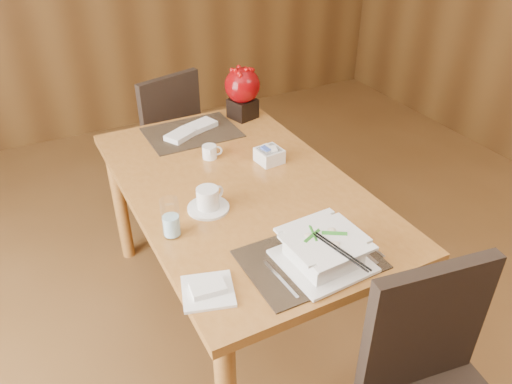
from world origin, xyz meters
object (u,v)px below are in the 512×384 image
creamer_jug (210,152)px  dining_table (240,203)px  far_chair (163,133)px  berry_decor (242,90)px  soup_setting (324,251)px  coffee_cup (208,200)px  water_glass (171,218)px  sugar_caddy (269,156)px  bread_plate (208,291)px

creamer_jug → dining_table: bearing=-68.2°
creamer_jug → far_chair: size_ratio=0.10×
creamer_jug → far_chair: (0.03, 0.83, -0.28)m
dining_table → far_chair: (0.01, 1.10, -0.15)m
berry_decor → far_chair: bearing=121.3°
berry_decor → soup_setting: bearing=-103.5°
creamer_jug → coffee_cup: bearing=-96.5°
creamer_jug → far_chair: far_chair is taller
water_glass → berry_decor: size_ratio=0.56×
water_glass → coffee_cup: bearing=27.0°
berry_decor → water_glass: bearing=-130.4°
sugar_caddy → bread_plate: (-0.57, -0.64, -0.03)m
coffee_cup → berry_decor: bearing=54.8°
dining_table → coffee_cup: (-0.19, -0.11, 0.14)m
creamer_jug → bread_plate: 0.88m
soup_setting → far_chair: size_ratio=0.32×
coffee_cup → water_glass: (-0.18, -0.09, 0.04)m
dining_table → sugar_caddy: (0.20, 0.11, 0.13)m
coffee_cup → creamer_jug: (0.17, 0.38, -0.01)m
dining_table → soup_setting: bearing=-87.3°
berry_decor → creamer_jug: bearing=-135.2°
soup_setting → berry_decor: berry_decor is taller
berry_decor → bread_plate: 1.33m
water_glass → creamer_jug: (0.35, 0.47, -0.05)m
bread_plate → far_chair: (0.38, 1.63, -0.25)m
creamer_jug → sugar_caddy: sugar_caddy is taller
far_chair → water_glass: bearing=57.8°
dining_table → bread_plate: bread_plate is taller
soup_setting → coffee_cup: (-0.22, 0.48, -0.02)m
coffee_cup → bread_plate: coffee_cup is taller
water_glass → berry_decor: bearing=49.6°
dining_table → bread_plate: (-0.37, -0.53, 0.10)m
soup_setting → creamer_jug: 0.86m
sugar_caddy → far_chair: size_ratio=0.12×
coffee_cup → sugar_caddy: (0.39, 0.22, -0.01)m
creamer_jug → berry_decor: berry_decor is taller
berry_decor → bread_plate: berry_decor is taller
dining_table → berry_decor: (0.31, 0.60, 0.25)m
coffee_cup → far_chair: far_chair is taller
coffee_cup → berry_decor: size_ratio=0.60×
soup_setting → sugar_caddy: soup_setting is taller
coffee_cup → water_glass: size_ratio=1.07×
soup_setting → coffee_cup: 0.52m
soup_setting → sugar_caddy: size_ratio=2.72×
dining_table → coffee_cup: size_ratio=9.07×
dining_table → far_chair: far_chair is taller
creamer_jug → berry_decor: 0.49m
soup_setting → sugar_caddy: (0.18, 0.70, -0.02)m
dining_table → bread_plate: size_ratio=9.27×
soup_setting → water_glass: water_glass is taller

